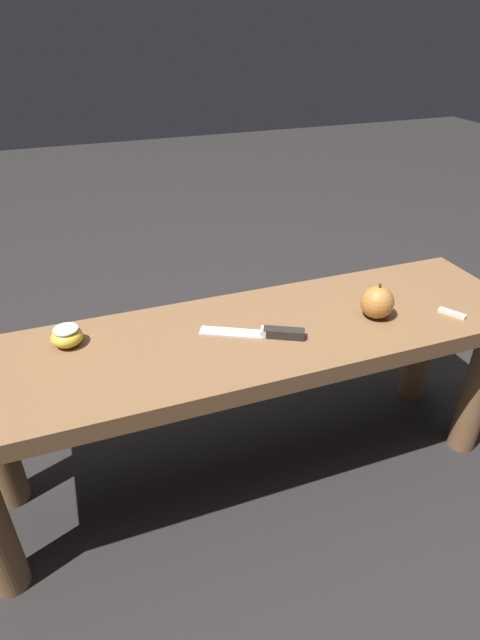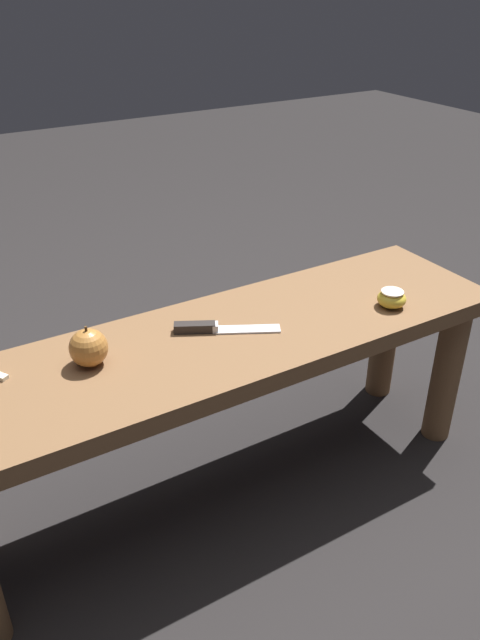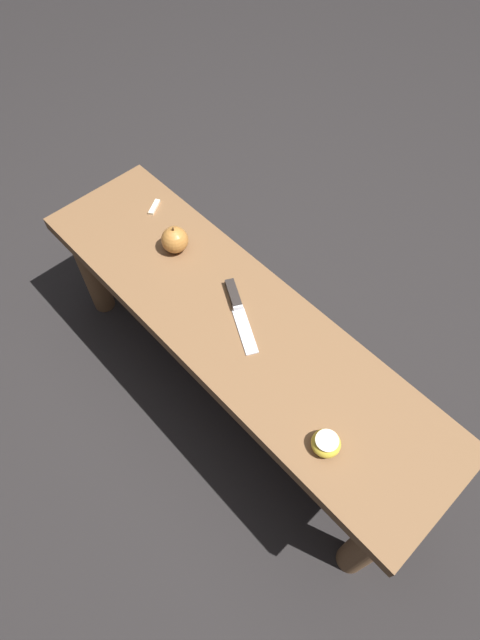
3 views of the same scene
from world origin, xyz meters
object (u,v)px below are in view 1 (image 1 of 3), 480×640
knife (268,333)px  apple_whole (377,302)px  wooden_bench (253,363)px  apple_cut (67,336)px

knife → apple_whole: size_ratio=2.51×
wooden_bench → apple_cut: size_ratio=19.68×
apple_whole → apple_cut: bearing=-10.4°
apple_whole → apple_cut: size_ratio=1.30×
knife → apple_whole: 0.26m
apple_whole → apple_cut: (0.66, -0.12, -0.02)m
knife → apple_cut: (0.40, -0.11, 0.01)m
wooden_bench → knife: bearing=128.5°
apple_whole → apple_cut: apple_whole is taller
wooden_bench → knife: (-0.02, 0.03, 0.09)m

